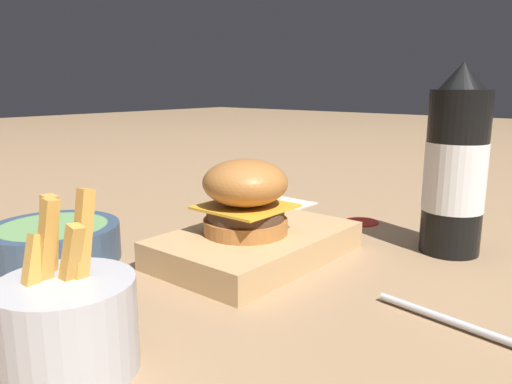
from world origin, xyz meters
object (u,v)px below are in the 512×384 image
ketchup_bottle (455,169)px  spoon (510,342)px  serving_board (256,245)px  fries_basket (68,323)px  burger (246,196)px  side_bowl (54,242)px

ketchup_bottle → spoon: ketchup_bottle is taller
serving_board → fries_basket: 0.29m
ketchup_bottle → fries_basket: ketchup_bottle is taller
burger → ketchup_bottle: 0.26m
ketchup_bottle → serving_board: bearing=135.0°
serving_board → ketchup_bottle: size_ratio=1.03×
fries_basket → ketchup_bottle: bearing=-15.0°
serving_board → fries_basket: (-0.28, -0.05, 0.02)m
burger → side_bowl: (-0.16, 0.18, -0.06)m
spoon → ketchup_bottle: bearing=128.0°
serving_board → ketchup_bottle: 0.27m
side_bowl → spoon: side_bowl is taller
serving_board → side_bowl: (-0.17, 0.18, 0.01)m
side_bowl → ketchup_bottle: bearing=-46.3°
burger → ketchup_bottle: size_ratio=0.43×
serving_board → burger: burger is taller
ketchup_bottle → spoon: bearing=-149.7°
side_bowl → burger: bearing=-48.5°
burger → spoon: 0.32m
fries_basket → spoon: (0.25, -0.25, -0.03)m
burger → fries_basket: bearing=-167.5°
fries_basket → side_bowl: size_ratio=0.88×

